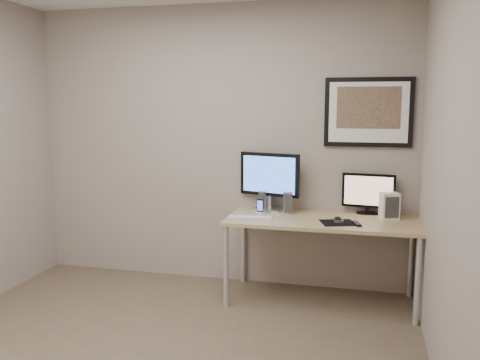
# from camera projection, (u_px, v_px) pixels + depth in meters

# --- Properties ---
(room) EXTENTS (3.60, 3.60, 3.60)m
(room) POSITION_uv_depth(u_px,v_px,m) (169.00, 111.00, 3.53)
(room) COLOR white
(room) RESTS_ON ground
(desk) EXTENTS (1.60, 0.70, 0.73)m
(desk) POSITION_uv_depth(u_px,v_px,m) (322.00, 226.00, 4.31)
(desk) COLOR olive
(desk) RESTS_ON floor
(framed_art) EXTENTS (0.75, 0.04, 0.60)m
(framed_art) POSITION_uv_depth(u_px,v_px,m) (368.00, 112.00, 4.40)
(framed_art) COLOR black
(framed_art) RESTS_ON room
(monitor_large) EXTENTS (0.56, 0.25, 0.52)m
(monitor_large) POSITION_uv_depth(u_px,v_px,m) (269.00, 179.00, 4.61)
(monitor_large) COLOR #B1B1B6
(monitor_large) RESTS_ON desk
(monitor_tv) EXTENTS (0.46, 0.13, 0.36)m
(monitor_tv) POSITION_uv_depth(u_px,v_px,m) (368.00, 193.00, 4.45)
(monitor_tv) COLOR black
(monitor_tv) RESTS_ON desk
(speaker_left) EXTENTS (0.08, 0.08, 0.18)m
(speaker_left) POSITION_uv_depth(u_px,v_px,m) (262.00, 200.00, 4.64)
(speaker_left) COLOR #B1B1B6
(speaker_left) RESTS_ON desk
(speaker_right) EXTENTS (0.09, 0.09, 0.20)m
(speaker_right) POSITION_uv_depth(u_px,v_px,m) (288.00, 203.00, 4.48)
(speaker_right) COLOR #B1B1B6
(speaker_right) RESTS_ON desk
(phone_dock) EXTENTS (0.07, 0.07, 0.13)m
(phone_dock) POSITION_uv_depth(u_px,v_px,m) (260.00, 206.00, 4.49)
(phone_dock) COLOR black
(phone_dock) RESTS_ON desk
(keyboard) EXTENTS (0.39, 0.15, 0.01)m
(keyboard) POSITION_uv_depth(u_px,v_px,m) (250.00, 217.00, 4.33)
(keyboard) COLOR silver
(keyboard) RESTS_ON desk
(mousepad) EXTENTS (0.33, 0.31, 0.00)m
(mousepad) POSITION_uv_depth(u_px,v_px,m) (338.00, 223.00, 4.15)
(mousepad) COLOR black
(mousepad) RESTS_ON desk
(mouse) EXTENTS (0.09, 0.13, 0.04)m
(mouse) POSITION_uv_depth(u_px,v_px,m) (338.00, 219.00, 4.18)
(mouse) COLOR black
(mouse) RESTS_ON mousepad
(remote) EXTENTS (0.08, 0.16, 0.02)m
(remote) POSITION_uv_depth(u_px,v_px,m) (357.00, 223.00, 4.09)
(remote) COLOR black
(remote) RESTS_ON desk
(fan_unit) EXTENTS (0.17, 0.15, 0.23)m
(fan_unit) POSITION_uv_depth(u_px,v_px,m) (389.00, 206.00, 4.26)
(fan_unit) COLOR silver
(fan_unit) RESTS_ON desk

